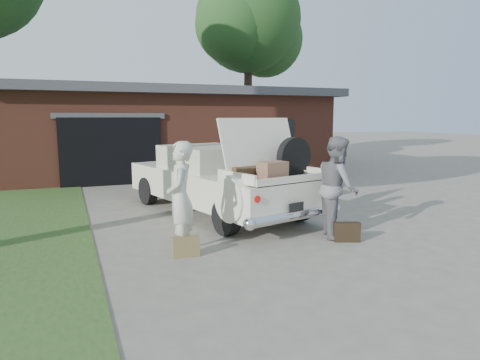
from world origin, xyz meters
name	(u,v)px	position (x,y,z in m)	size (l,w,h in m)	color
ground	(253,249)	(0.00, 0.00, 0.00)	(90.00, 90.00, 0.00)	gray
house	(164,130)	(0.98, 11.47, 1.67)	(12.80, 7.80, 3.30)	brown
tree_right	(250,26)	(6.65, 15.56, 7.05)	(6.47, 5.63, 10.19)	#38281E
sedan	(217,179)	(0.36, 2.87, 0.80)	(3.31, 5.75, 2.20)	silver
woman_left	(180,198)	(-1.18, 0.26, 0.92)	(0.67, 0.44, 1.84)	beige
woman_right	(338,187)	(1.77, 0.15, 0.94)	(0.91, 0.71, 1.88)	slate
suitcase_left	(186,247)	(-1.17, 0.03, 0.17)	(0.43, 0.14, 0.33)	olive
suitcase_right	(347,232)	(1.73, -0.25, 0.18)	(0.46, 0.15, 0.35)	black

